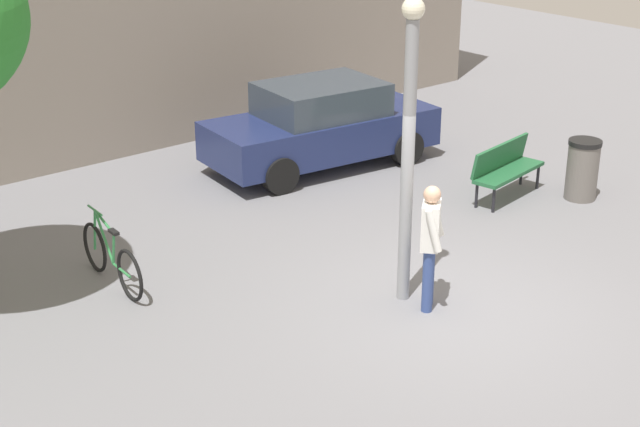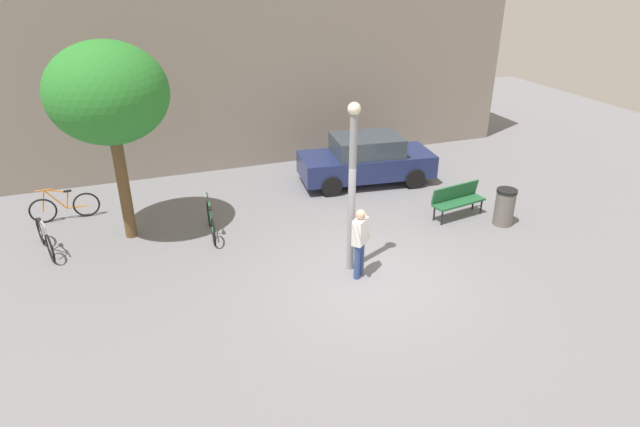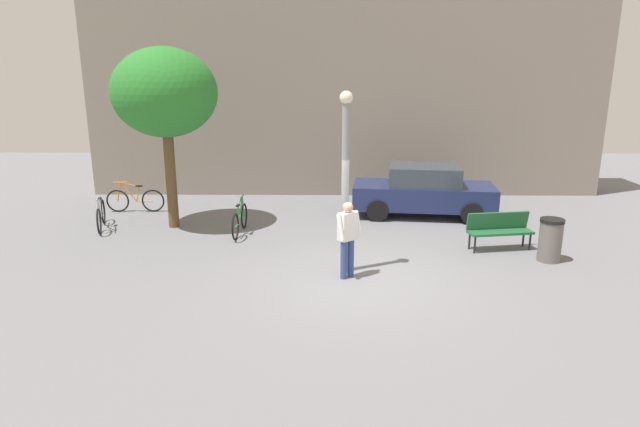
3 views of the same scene
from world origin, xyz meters
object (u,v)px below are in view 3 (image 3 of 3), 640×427
Objects in this scene: bicycle_orange at (135,200)px; park_bench at (499,228)px; lamppost at (345,174)px; bicycle_silver at (101,215)px; bicycle_green at (240,220)px; parked_car_navy at (423,191)px; trash_bin at (550,240)px; plaza_tree at (165,94)px; person_by_lamppost at (348,235)px.

park_bench is at bearing -18.84° from bicycle_orange.
bicycle_orange is at bearing 141.51° from lamppost.
park_bench is 10.73m from bicycle_silver.
parked_car_navy is (5.29, 1.95, 0.39)m from bicycle_green.
bicycle_orange is (-10.27, 3.51, -0.16)m from park_bench.
parked_car_navy is at bearing 119.24° from trash_bin.
trash_bin is at bearing -60.76° from parked_car_navy.
bicycle_silver is (-0.33, -1.85, 0.00)m from bicycle_orange.
plaza_tree is at bearing -44.76° from bicycle_orange.
bicycle_orange is 0.41× the size of parked_car_navy.
bicycle_orange is at bearing 161.16° from park_bench.
trash_bin is (11.19, -4.38, 0.13)m from bicycle_orange.
parked_car_navy reaches higher than bicycle_orange.
lamppost reaches higher than trash_bin.
bicycle_orange is 4.30m from bicycle_green.
bicycle_green is 0.41× the size of parked_car_navy.
plaza_tree reaches higher than bicycle_orange.
bicycle_silver is (-6.71, 3.23, -1.81)m from lamppost.
person_by_lamppost is 0.34× the size of plaza_tree.
parked_car_navy is (2.55, 4.74, -1.41)m from lamppost.
lamppost is 0.80× the size of plaza_tree.
bicycle_silver is at bearing 151.79° from person_by_lamppost.
parked_car_navy is (-1.34, 3.16, 0.23)m from park_bench.
bicycle_green is at bearing -159.82° from parked_car_navy.
bicycle_silver is (-3.97, 0.44, 0.00)m from bicycle_green.
lamppost is 5.56m from parked_car_navy.
parked_car_navy reaches higher than bicycle_green.
trash_bin is at bearing -16.02° from plaza_tree.
person_by_lamppost is (0.05, -0.40, -1.22)m from lamppost.
parked_car_navy is at bearing 61.72° from lamppost.
person_by_lamppost is 0.95× the size of bicycle_silver.
person_by_lamppost is 0.38× the size of parked_car_navy.
plaza_tree reaches higher than trash_bin.
lamppost is at bearing -171.72° from trash_bin.
park_bench is (3.89, 1.57, -1.64)m from lamppost.
lamppost is 2.17× the size of bicycle_green.
bicycle_silver is at bearing 167.62° from trash_bin.
lamppost is 2.17× the size of bicycle_orange.
person_by_lamppost is at bearing -152.79° from park_bench.
parked_car_navy is at bearing 20.18° from bicycle_green.
bicycle_green is at bearing 169.60° from park_bench.
bicycle_silver is (-1.98, -0.21, -3.33)m from plaza_tree.
plaza_tree is 2.82× the size of bicycle_silver.
plaza_tree is 10.43m from trash_bin.
bicycle_silver is 1.72× the size of trash_bin.
lamppost is at bearing -157.98° from park_bench.
parked_car_navy is at bearing 10.12° from plaza_tree.
plaza_tree is (-8.62, 1.86, 3.17)m from park_bench.
bicycle_orange and bicycle_green have the same top height.
bicycle_orange reaches higher than park_bench.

